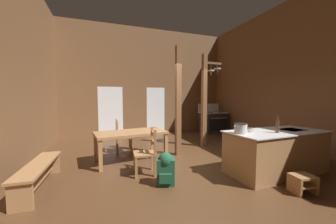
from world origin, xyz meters
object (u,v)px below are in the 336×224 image
object	(u,v)px
mixing_bowl_on_counter	(247,130)
stove_range	(213,122)
step_stool	(303,182)
stockpot_on_counter	(241,128)
bench_along_left_wall	(39,171)
kitchen_island	(276,152)
ladderback_chair_by_post	(122,136)
bottle_tall_on_counter	(277,126)
dining_table	(131,135)
backpack	(166,168)
ladderback_chair_near_window	(147,152)

from	to	relation	value
mixing_bowl_on_counter	stove_range	bearing A→B (deg)	65.07
step_stool	stockpot_on_counter	bearing A→B (deg)	124.86
stove_range	bench_along_left_wall	bearing A→B (deg)	-148.44
step_stool	mixing_bowl_on_counter	bearing A→B (deg)	108.50
kitchen_island	ladderback_chair_by_post	world-z (taller)	ladderback_chair_by_post
step_stool	bottle_tall_on_counter	world-z (taller)	bottle_tall_on_counter
stove_range	dining_table	xyz separation A→B (m)	(-4.15, -2.68, 0.17)
ladderback_chair_by_post	backpack	xyz separation A→B (m)	(0.52, -2.45, -0.14)
stove_range	step_stool	size ratio (longest dim) A/B	3.33
stove_range	bottle_tall_on_counter	bearing A→B (deg)	-108.43
dining_table	backpack	bearing A→B (deg)	-75.79
step_stool	dining_table	bearing A→B (deg)	133.32
stove_range	backpack	world-z (taller)	stove_range
ladderback_chair_near_window	stockpot_on_counter	size ratio (longest dim) A/B	2.98
stove_range	ladderback_chair_by_post	distance (m)	4.63
kitchen_island	dining_table	bearing A→B (deg)	147.35
step_stool	bench_along_left_wall	bearing A→B (deg)	158.41
stockpot_on_counter	backpack	bearing A→B (deg)	171.90
stockpot_on_counter	bottle_tall_on_counter	xyz separation A→B (m)	(0.74, -0.18, 0.04)
dining_table	stockpot_on_counter	world-z (taller)	stockpot_on_counter
step_stool	stove_range	bearing A→B (deg)	72.15
step_stool	bench_along_left_wall	world-z (taller)	bench_along_left_wall
step_stool	backpack	world-z (taller)	backpack
stove_range	bench_along_left_wall	xyz separation A→B (m)	(-5.89, -3.62, -0.17)
step_stool	dining_table	xyz separation A→B (m)	(-2.45, 2.60, 0.47)
ladderback_chair_by_post	backpack	size ratio (longest dim) A/B	1.59
ladderback_chair_near_window	step_stool	bearing A→B (deg)	-36.26
kitchen_island	bottle_tall_on_counter	bearing A→B (deg)	-137.88
ladderback_chair_near_window	bottle_tall_on_counter	size ratio (longest dim) A/B	2.73
step_stool	dining_table	distance (m)	3.60
backpack	mixing_bowl_on_counter	world-z (taller)	mixing_bowl_on_counter
dining_table	bottle_tall_on_counter	xyz separation A→B (m)	(2.61, -1.95, 0.37)
dining_table	bench_along_left_wall	size ratio (longest dim) A/B	1.16
bench_along_left_wall	backpack	world-z (taller)	backpack
bottle_tall_on_counter	stockpot_on_counter	bearing A→B (deg)	166.08
dining_table	bench_along_left_wall	distance (m)	2.01
ladderback_chair_by_post	bottle_tall_on_counter	size ratio (longest dim) A/B	2.73
kitchen_island	stockpot_on_counter	world-z (taller)	stockpot_on_counter
kitchen_island	ladderback_chair_near_window	bearing A→B (deg)	161.99
kitchen_island	stockpot_on_counter	distance (m)	1.07
ladderback_chair_by_post	kitchen_island	bearing A→B (deg)	-42.60
ladderback_chair_by_post	stockpot_on_counter	size ratio (longest dim) A/B	2.98
kitchen_island	bench_along_left_wall	world-z (taller)	kitchen_island
ladderback_chair_by_post	mixing_bowl_on_counter	bearing A→B (deg)	-48.40
bench_along_left_wall	mixing_bowl_on_counter	world-z (taller)	mixing_bowl_on_counter
stove_range	ladderback_chair_near_window	distance (m)	5.36
dining_table	stockpot_on_counter	xyz separation A→B (m)	(1.87, -1.76, 0.34)
backpack	mixing_bowl_on_counter	xyz separation A→B (m)	(1.74, -0.10, 0.61)
dining_table	ladderback_chair_near_window	distance (m)	0.98
ladderback_chair_near_window	ladderback_chair_by_post	bearing A→B (deg)	99.97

